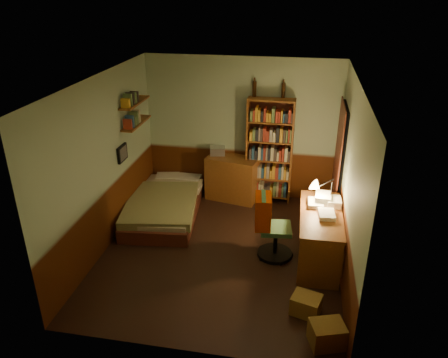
% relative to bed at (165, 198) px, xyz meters
% --- Properties ---
extents(floor, '(3.50, 4.00, 0.02)m').
position_rel_bed_xyz_m(floor, '(1.19, -0.97, -0.31)').
color(floor, black).
rests_on(floor, ground).
extents(ceiling, '(3.50, 4.00, 0.02)m').
position_rel_bed_xyz_m(ceiling, '(1.19, -0.97, 2.31)').
color(ceiling, silver).
rests_on(ceiling, wall_back).
extents(wall_back, '(3.50, 0.02, 2.60)m').
position_rel_bed_xyz_m(wall_back, '(1.19, 1.04, 1.00)').
color(wall_back, '#8EA384').
rests_on(wall_back, ground).
extents(wall_left, '(0.02, 4.00, 2.60)m').
position_rel_bed_xyz_m(wall_left, '(-0.57, -0.97, 1.00)').
color(wall_left, '#8EA384').
rests_on(wall_left, ground).
extents(wall_right, '(0.02, 4.00, 2.60)m').
position_rel_bed_xyz_m(wall_right, '(2.95, -0.97, 1.00)').
color(wall_right, '#8EA384').
rests_on(wall_right, ground).
extents(wall_front, '(3.50, 0.02, 2.60)m').
position_rel_bed_xyz_m(wall_front, '(1.19, -2.98, 1.00)').
color(wall_front, '#8EA384').
rests_on(wall_front, ground).
extents(doorway, '(0.06, 0.90, 2.00)m').
position_rel_bed_xyz_m(doorway, '(2.91, 0.33, 0.70)').
color(doorway, black).
rests_on(doorway, ground).
extents(door_trim, '(0.02, 0.98, 2.08)m').
position_rel_bed_xyz_m(door_trim, '(2.87, 0.33, 0.70)').
color(door_trim, '#4A1E14').
rests_on(door_trim, ground).
extents(bed, '(1.30, 2.15, 0.61)m').
position_rel_bed_xyz_m(bed, '(0.00, 0.00, 0.00)').
color(bed, olive).
rests_on(bed, ground).
extents(dresser, '(1.00, 0.64, 0.82)m').
position_rel_bed_xyz_m(dresser, '(1.06, 0.79, 0.11)').
color(dresser, brown).
rests_on(dresser, ground).
extents(mini_stereo, '(0.31, 0.26, 0.15)m').
position_rel_bed_xyz_m(mini_stereo, '(0.76, 0.92, 0.59)').
color(mini_stereo, '#B2B2B7').
rests_on(mini_stereo, dresser).
extents(bookshelf, '(0.83, 0.27, 1.93)m').
position_rel_bed_xyz_m(bookshelf, '(1.72, 0.88, 0.66)').
color(bookshelf, brown).
rests_on(bookshelf, ground).
extents(bottle_left, '(0.08, 0.08, 0.27)m').
position_rel_bed_xyz_m(bottle_left, '(1.41, 0.99, 1.75)').
color(bottle_left, black).
rests_on(bottle_left, bookshelf).
extents(bottle_right, '(0.08, 0.08, 0.25)m').
position_rel_bed_xyz_m(bottle_right, '(1.90, 0.99, 1.75)').
color(bottle_right, black).
rests_on(bottle_right, bookshelf).
extents(desk, '(0.60, 1.43, 0.76)m').
position_rel_bed_xyz_m(desk, '(2.63, -0.90, 0.08)').
color(desk, brown).
rests_on(desk, ground).
extents(paper_stack, '(0.21, 0.28, 0.11)m').
position_rel_bed_xyz_m(paper_stack, '(2.81, -0.61, 0.51)').
color(paper_stack, silver).
rests_on(paper_stack, desk).
extents(desk_lamp, '(0.20, 0.20, 0.63)m').
position_rel_bed_xyz_m(desk_lamp, '(2.75, -0.56, 0.77)').
color(desk_lamp, black).
rests_on(desk_lamp, desk).
extents(office_chair, '(0.53, 0.48, 0.97)m').
position_rel_bed_xyz_m(office_chair, '(2.00, -0.94, 0.18)').
color(office_chair, '#335F39').
rests_on(office_chair, ground).
extents(red_jacket, '(0.24, 0.42, 0.48)m').
position_rel_bed_xyz_m(red_jacket, '(1.76, -0.75, 0.91)').
color(red_jacket, '#B53000').
rests_on(red_jacket, office_chair).
extents(wall_shelf_lower, '(0.20, 0.90, 0.03)m').
position_rel_bed_xyz_m(wall_shelf_lower, '(-0.45, 0.13, 1.30)').
color(wall_shelf_lower, brown).
rests_on(wall_shelf_lower, wall_left).
extents(wall_shelf_upper, '(0.20, 0.90, 0.03)m').
position_rel_bed_xyz_m(wall_shelf_upper, '(-0.45, 0.13, 1.65)').
color(wall_shelf_upper, brown).
rests_on(wall_shelf_upper, wall_left).
extents(framed_picture, '(0.04, 0.32, 0.26)m').
position_rel_bed_xyz_m(framed_picture, '(-0.53, -0.37, 0.95)').
color(framed_picture, black).
rests_on(framed_picture, wall_left).
extents(cardboard_box_a, '(0.45, 0.40, 0.28)m').
position_rel_bed_xyz_m(cardboard_box_a, '(2.72, -2.58, -0.16)').
color(cardboard_box_a, olive).
rests_on(cardboard_box_a, ground).
extents(cardboard_box_b, '(0.41, 0.37, 0.24)m').
position_rel_bed_xyz_m(cardboard_box_b, '(2.48, -2.10, -0.18)').
color(cardboard_box_b, olive).
rests_on(cardboard_box_b, ground).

